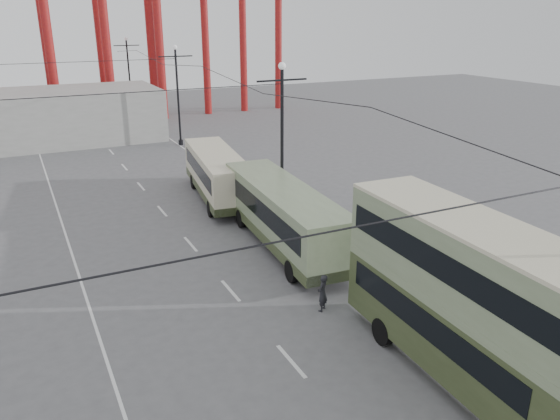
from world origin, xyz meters
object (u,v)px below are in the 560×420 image
single_decker_green (283,214)px  pedestrian (322,293)px  double_decker_bus (472,297)px  single_decker_cream (217,173)px

single_decker_green → pedestrian: 7.08m
double_decker_bus → single_decker_green: 13.14m
single_decker_green → pedestrian: size_ratio=7.34×
single_decker_cream → pedestrian: size_ratio=6.43×
single_decker_cream → double_decker_bus: bearing=-80.4°
double_decker_bus → single_decker_cream: double_decker_bus is taller
pedestrian → double_decker_bus: bearing=67.0°
double_decker_bus → single_decker_cream: bearing=94.0°
double_decker_bus → pedestrian: double_decker_bus is taller
single_decker_green → single_decker_cream: (-0.34, 9.29, -0.09)m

